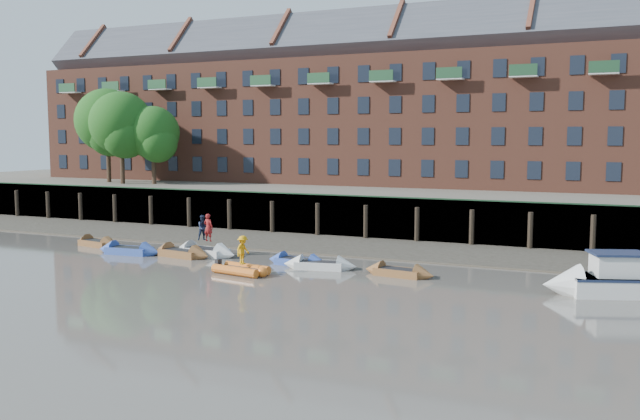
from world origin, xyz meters
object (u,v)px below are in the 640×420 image
Objects in this scene: rowboat_6 at (399,272)px; rowboat_2 at (181,253)px; rowboat_1 at (129,251)px; rowboat_0 at (97,243)px; rib_tender at (243,270)px; rowboat_5 at (320,265)px; person_rib_crew at (243,250)px; person_rower_b at (203,228)px; rowboat_3 at (205,252)px; rowboat_4 at (298,262)px; person_rower_a at (208,227)px; motor_launch at (602,281)px.

rowboat_2 is at bearing -173.95° from rowboat_6.
rowboat_0 is at bearing 153.16° from rowboat_1.
rib_tender is (14.55, -4.43, 0.04)m from rowboat_0.
rowboat_0 is at bearing 165.60° from rowboat_5.
person_rib_crew reaches higher than rowboat_1.
rowboat_5 is 2.74× the size of person_rower_b.
rowboat_4 is (6.97, -0.53, -0.04)m from rowboat_3.
person_rower_a is at bearing 11.26° from rowboat_1.
motor_launch is at bearing 2.24° from rowboat_4.
rowboat_3 is at bearing 12.31° from rowboat_1.
motor_launch is (33.21, -1.76, 0.48)m from rowboat_0.
rowboat_1 is 13.61m from rowboat_5.
rowboat_1 is 2.84× the size of person_rower_b.
rowboat_5 is at bearing -43.70° from person_rib_crew.
person_rower_b reaches higher than rowboat_2.
rowboat_2 reaches higher than rowboat_0.
person_rower_a is (-23.69, 1.55, 1.18)m from motor_launch.
rowboat_6 is (18.46, 0.34, -0.02)m from rowboat_1.
rowboat_6 is at bearing -11.67° from rowboat_5.
rowboat_1 is 2.90× the size of person_rib_crew.
person_rower_b reaches higher than rowboat_4.
motor_launch reaches higher than rowboat_1.
rib_tender is (-3.34, -3.15, 0.03)m from rowboat_5.
rowboat_2 is at bearing 2.19° from rowboat_0.
person_rower_b is (-13.79, 1.42, 1.59)m from rowboat_6.
rowboat_3 is at bearing 47.58° from rowboat_2.
rowboat_3 reaches higher than rowboat_2.
rowboat_6 is 1.23× the size of rib_tender.
rib_tender is 2.09× the size of person_rower_b.
rowboat_6 is 0.62× the size of motor_launch.
person_rower_b is (-8.93, 1.31, 1.57)m from rowboat_5.
rowboat_4 is 17.07m from motor_launch.
rowboat_1 is at bearing 151.26° from person_rower_b.
rowboat_3 is 0.74× the size of motor_launch.
person_rower_b is at bearing 15.75° from rowboat_1.
rib_tender is at bearing 144.31° from person_rower_a.
motor_launch is 4.15× the size of person_rower_b.
rowboat_0 is 15.21m from rib_tender.
motor_launch reaches higher than rowboat_6.
rib_tender is 6.76m from person_rower_a.
rowboat_4 is 6.89m from person_rower_a.
rowboat_4 is 2.54× the size of person_rower_b.
rib_tender is at bearing -30.20° from rowboat_3.
rowboat_6 reaches higher than rowboat_4.
person_rower_b is (-7.22, 0.76, 1.59)m from rowboat_4.
rowboat_5 is at bearing 6.24° from rowboat_0.
rowboat_2 is 7.28m from person_rib_crew.
rowboat_2 reaches higher than rowboat_6.
person_rower_a is at bearing 150.00° from rib_tender.
rowboat_2 is 0.93× the size of rowboat_3.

